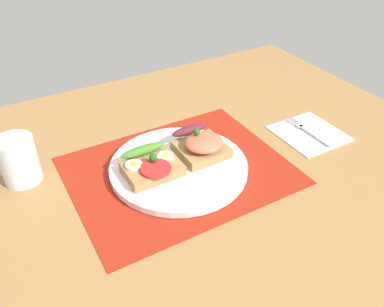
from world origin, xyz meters
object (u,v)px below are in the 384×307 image
object	(u,v)px
sandwich_egg_tomato	(152,166)
sandwich_salmon	(201,144)
plate	(179,167)
fork	(307,131)
drinking_glass	(18,160)
napkin	(309,133)

from	to	relation	value
sandwich_egg_tomato	sandwich_salmon	distance (cm)	11.42
plate	fork	bearing A→B (deg)	-4.43
sandwich_salmon	drinking_glass	distance (cm)	34.77
sandwich_salmon	fork	xyz separation A→B (cm)	(25.88, -3.60, -2.96)
fork	drinking_glass	world-z (taller)	drinking_glass
plate	sandwich_egg_tomato	world-z (taller)	sandwich_egg_tomato
drinking_glass	napkin	bearing A→B (deg)	-14.67
sandwich_egg_tomato	drinking_glass	size ratio (longest dim) A/B	1.15
plate	fork	distance (cm)	31.67
plate	sandwich_egg_tomato	distance (cm)	6.09
napkin	plate	bearing A→B (deg)	174.91
plate	fork	world-z (taller)	plate
sandwich_egg_tomato	fork	bearing A→B (deg)	-3.95
drinking_glass	plate	bearing A→B (deg)	-24.91
sandwich_egg_tomato	fork	distance (cm)	37.41
sandwich_salmon	drinking_glass	world-z (taller)	drinking_glass
plate	napkin	world-z (taller)	plate
sandwich_salmon	drinking_glass	size ratio (longest dim) A/B	1.16
sandwich_egg_tomato	sandwich_salmon	size ratio (longest dim) A/B	0.99
plate	drinking_glass	world-z (taller)	drinking_glass
sandwich_egg_tomato	sandwich_salmon	xyz separation A→B (cm)	(11.37, 1.02, 0.54)
fork	sandwich_egg_tomato	bearing A→B (deg)	176.05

